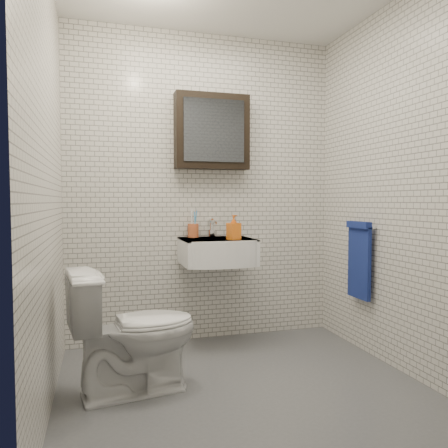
{
  "coord_description": "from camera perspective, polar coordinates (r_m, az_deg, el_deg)",
  "views": [
    {
      "loc": [
        -0.83,
        -2.5,
        1.14
      ],
      "look_at": [
        0.01,
        0.45,
        0.98
      ],
      "focal_mm": 35.0,
      "sensor_mm": 36.0,
      "label": 1
    }
  ],
  "objects": [
    {
      "name": "ground",
      "position": [
        2.87,
        2.36,
        -20.32
      ],
      "size": [
        2.2,
        2.0,
        0.01
      ],
      "primitive_type": "cube",
      "color": "#52555A",
      "rests_on": "ground"
    },
    {
      "name": "room_shell",
      "position": [
        2.66,
        2.43,
        10.02
      ],
      "size": [
        2.22,
        2.02,
        2.51
      ],
      "color": "silver",
      "rests_on": "ground"
    },
    {
      "name": "washbasin",
      "position": [
        3.38,
        -0.74,
        -3.55
      ],
      "size": [
        0.55,
        0.5,
        0.2
      ],
      "color": "white",
      "rests_on": "room_shell"
    },
    {
      "name": "faucet",
      "position": [
        3.55,
        -1.57,
        -0.62
      ],
      "size": [
        0.06,
        0.2,
        0.15
      ],
      "color": "silver",
      "rests_on": "washbasin"
    },
    {
      "name": "mirror_cabinet",
      "position": [
        3.58,
        -1.58,
        11.96
      ],
      "size": [
        0.6,
        0.15,
        0.6
      ],
      "color": "black",
      "rests_on": "room_shell"
    },
    {
      "name": "towel_rail",
      "position": [
        3.44,
        17.26,
        -4.1
      ],
      "size": [
        0.09,
        0.3,
        0.58
      ],
      "color": "silver",
      "rests_on": "room_shell"
    },
    {
      "name": "toothbrush_cup",
      "position": [
        3.53,
        -4.05,
        -0.77
      ],
      "size": [
        0.11,
        0.11,
        0.24
      ],
      "rotation": [
        0.0,
        0.0,
        -0.39
      ],
      "color": "#CA5D32",
      "rests_on": "washbasin"
    },
    {
      "name": "soap_bottle",
      "position": [
        3.29,
        1.28,
        -0.44
      ],
      "size": [
        0.11,
        0.11,
        0.19
      ],
      "primitive_type": "imported",
      "rotation": [
        0.0,
        0.0,
        0.28
      ],
      "color": "orange",
      "rests_on": "washbasin"
    },
    {
      "name": "toilet",
      "position": [
        2.72,
        -11.65,
        -13.41
      ],
      "size": [
        0.79,
        0.53,
        0.75
      ],
      "primitive_type": "imported",
      "rotation": [
        0.0,
        0.0,
        1.73
      ],
      "color": "white",
      "rests_on": "ground"
    }
  ]
}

